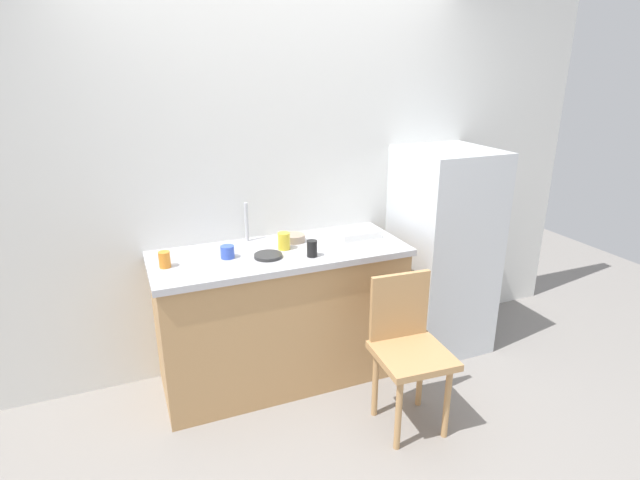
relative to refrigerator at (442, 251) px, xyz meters
name	(u,v)px	position (x,y,z in m)	size (l,w,h in m)	color
ground_plane	(336,431)	(-1.12, -0.64, -0.73)	(8.00, 8.00, 0.00)	gray
back_wall	(277,186)	(-1.12, 0.36, 0.50)	(4.80, 0.10, 2.46)	silver
cabinet_base	(282,318)	(-1.22, 0.01, -0.30)	(1.55, 0.60, 0.87)	tan
countertop	(280,253)	(-1.22, 0.01, 0.16)	(1.59, 0.64, 0.04)	#B7B7BC
faucet	(247,222)	(-1.36, 0.26, 0.31)	(0.02, 0.02, 0.26)	#B7B7BC
refrigerator	(442,251)	(0.00, 0.00, 0.00)	(0.60, 0.62, 1.46)	silver
chair	(408,345)	(-0.70, -0.69, -0.23)	(0.43, 0.43, 0.89)	tan
dish_tray	(357,233)	(-0.66, 0.07, 0.20)	(0.28, 0.20, 0.05)	white
terracotta_bowl	(294,238)	(-1.08, 0.13, 0.20)	(0.14, 0.14, 0.05)	gray
hotplate	(268,256)	(-1.32, -0.08, 0.19)	(0.17, 0.17, 0.02)	#2D2D2D
cup_black	(312,249)	(-1.07, -0.17, 0.23)	(0.06, 0.06, 0.10)	black
cup_blue	(227,252)	(-1.55, 0.00, 0.21)	(0.08, 0.08, 0.08)	blue
cup_yellow	(284,241)	(-1.19, 0.02, 0.23)	(0.08, 0.08, 0.11)	yellow
cup_orange	(165,260)	(-1.91, 0.00, 0.22)	(0.07, 0.07, 0.09)	orange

